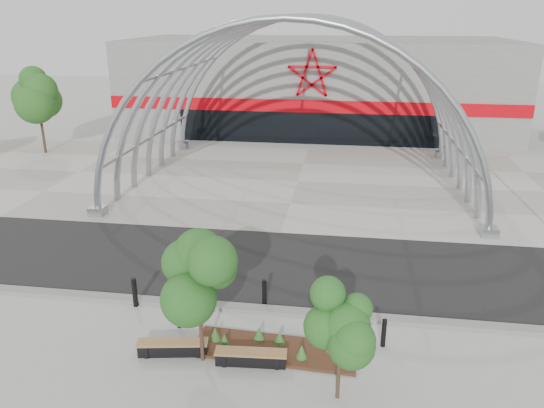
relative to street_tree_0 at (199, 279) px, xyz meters
The scene contains 17 objects.
ground 4.54m from the street_tree_0, 71.79° to the left, with size 140.00×140.00×0.00m, color #9D9D98.
road 7.51m from the street_tree_0, 80.82° to the left, with size 140.00×7.00×0.02m, color black.
forecourt 19.12m from the street_tree_0, 86.63° to the left, with size 60.00×17.00×0.04m, color gray.
kerb 4.32m from the street_tree_0, 70.44° to the left, with size 60.00×0.50×0.12m, color slate.
arena_building 36.87m from the street_tree_0, 88.27° to the left, with size 34.00×15.24×8.00m.
vault_canopy 19.12m from the street_tree_0, 86.63° to the left, with size 20.80×15.80×20.36m.
planting_bed 3.50m from the street_tree_0, 21.14° to the left, with size 5.30×1.87×0.55m.
street_tree_0 is the anchor object (origin of this frame).
street_tree_1 4.38m from the street_tree_0, 14.83° to the right, with size 1.40×1.40×3.31m.
bench_0 2.79m from the street_tree_0, behind, with size 2.27×0.85×0.47m.
bench_1 3.01m from the street_tree_0, ahead, with size 2.24×0.64×0.46m.
bollard_0 4.88m from the street_tree_0, 139.89° to the left, with size 0.18×0.18×1.14m, color black.
bollard_1 3.16m from the street_tree_0, 127.76° to the left, with size 0.14×0.14×0.90m, color black.
bollard_2 3.36m from the street_tree_0, 106.62° to the left, with size 0.14×0.14×0.87m, color black.
bollard_3 4.44m from the street_tree_0, 68.50° to the left, with size 0.16×0.16×1.03m, color black.
bollard_4 6.27m from the street_tree_0, 15.51° to the left, with size 0.16×0.16×0.99m, color black.
bg_tree_0 30.11m from the street_tree_0, 128.93° to the left, with size 3.00×3.00×6.45m.
Camera 1 is at (3.04, -16.83, 10.23)m, focal length 35.00 mm.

